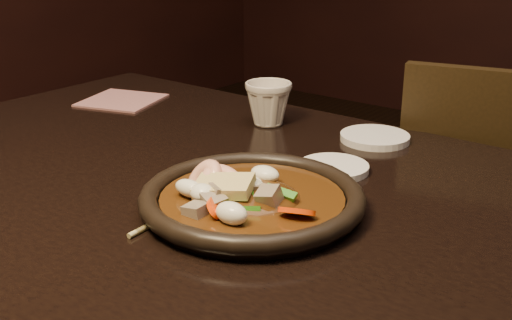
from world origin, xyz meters
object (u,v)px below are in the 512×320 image
Objects in this scene: chair at (498,248)px; tea_cup at (268,102)px; table at (275,261)px; plate at (252,199)px.

chair reaches higher than tea_cup.
chair reaches higher than table.
plate is at bearing 62.82° from chair.
table is at bearing -51.42° from tea_cup.
plate is at bearing -150.30° from table.
plate is 0.39m from tea_cup.
table is 0.66m from chair.
chair is 2.86× the size of plate.
table is at bearing 29.70° from plate.
tea_cup reaches higher than plate.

